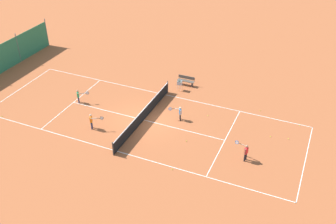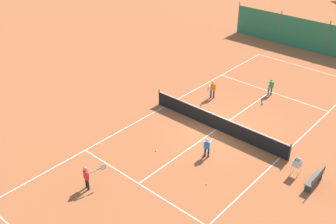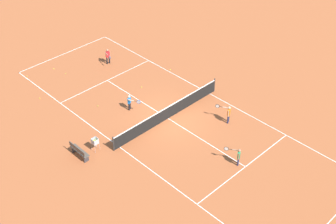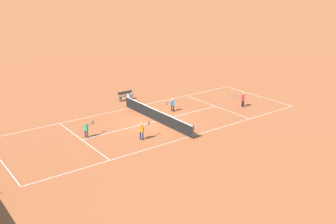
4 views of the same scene
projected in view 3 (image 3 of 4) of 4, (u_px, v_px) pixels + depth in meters
ground_plane at (168, 118)px, 30.64m from camera, size 600.00×600.00×0.00m
court_line_markings at (168, 118)px, 30.64m from camera, size 8.25×23.85×0.01m
tennis_net at (168, 112)px, 30.34m from camera, size 9.18×0.08×1.06m
player_far_service at (228, 113)px, 29.90m from camera, size 0.48×1.06×1.25m
player_near_service at (130, 102)px, 31.02m from camera, size 0.44×0.99×1.13m
player_far_baseline at (108, 55)px, 35.76m from camera, size 0.63×0.99×1.26m
player_near_baseline at (238, 155)px, 26.75m from camera, size 0.52×0.98×1.16m
tennis_ball_alley_left at (40, 98)px, 32.43m from camera, size 0.07×0.07×0.07m
tennis_ball_service_box at (142, 87)px, 33.54m from camera, size 0.07×0.07×0.07m
tennis_ball_far_corner at (170, 70)px, 35.45m from camera, size 0.07×0.07×0.07m
tennis_ball_by_net_right at (98, 106)px, 31.70m from camera, size 0.07×0.07×0.07m
tennis_ball_mid_court at (66, 74)px, 35.00m from camera, size 0.07×0.07×0.07m
tennis_ball_near_corner at (27, 76)px, 34.71m from camera, size 0.07×0.07×0.07m
tennis_ball_alley_right at (54, 69)px, 35.55m from camera, size 0.07×0.07×0.07m
ball_hopper at (95, 142)px, 27.74m from camera, size 0.36×0.36×0.89m
courtside_bench at (79, 151)px, 27.38m from camera, size 0.36×1.50×0.84m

